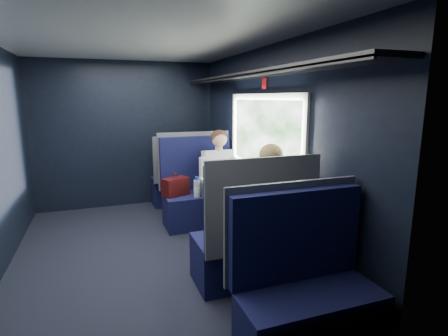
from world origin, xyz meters
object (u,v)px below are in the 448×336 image
object	(u,v)px
seat_row_front	(184,180)
woman	(268,202)
seat_bay_near	(198,194)
seat_row_back	(306,294)
seat_bay_far	(251,242)
cup	(238,172)
bottle_small	(247,172)
table	(235,191)
man	(220,174)
laptop	(257,178)

from	to	relation	value
seat_row_front	woman	world-z (taller)	woman
seat_bay_near	seat_row_back	distance (m)	2.67
woman	seat_bay_far	bearing A→B (deg)	-146.18
cup	woman	bearing A→B (deg)	-97.71
seat_row_front	cup	size ratio (longest dim) A/B	11.74
seat_bay_near	bottle_small	bearing A→B (deg)	-53.31
table	cup	bearing A→B (deg)	63.13
table	seat_bay_far	world-z (taller)	seat_bay_far
seat_bay_far	woman	bearing A→B (deg)	33.82
seat_bay_near	man	xyz separation A→B (m)	(0.27, -0.17, 0.30)
seat_bay_near	man	size ratio (longest dim) A/B	0.95
seat_row_front	laptop	size ratio (longest dim) A/B	3.57
seat_row_back	seat_row_front	bearing A→B (deg)	90.00
table	seat_bay_near	world-z (taller)	seat_bay_near
seat_row_back	bottle_small	world-z (taller)	seat_row_back
seat_bay_far	laptop	world-z (taller)	seat_bay_far
laptop	cup	bearing A→B (deg)	96.21
seat_row_front	man	world-z (taller)	man
woman	bottle_small	distance (m)	0.98
seat_bay_near	laptop	size ratio (longest dim) A/B	3.88
laptop	cup	world-z (taller)	laptop
table	man	xyz separation A→B (m)	(0.07, 0.70, 0.06)
table	seat_bay_far	distance (m)	0.93
seat_row_back	seat_bay_far	bearing A→B (deg)	90.00
man	woman	distance (m)	1.41
table	man	distance (m)	0.70
cup	seat_bay_far	bearing A→B (deg)	-107.14
table	seat_row_front	distance (m)	1.82
man	woman	world-z (taller)	same
man	bottle_small	world-z (taller)	man
woman	seat_row_front	bearing A→B (deg)	95.70
table	woman	bearing A→B (deg)	-84.55
seat_bay_far	seat_row_front	distance (m)	2.67
seat_bay_near	bottle_small	distance (m)	0.88
seat_bay_far	bottle_small	xyz separation A→B (m)	(0.45, 1.12, 0.42)
seat_bay_far	cup	bearing A→B (deg)	72.86
man	woman	bearing A→B (deg)	-90.00
seat_row_front	table	bearing A→B (deg)	-84.20
seat_row_back	cup	xyz separation A→B (m)	(0.41, 2.24, 0.38)
man	bottle_small	bearing A→B (deg)	-66.15
table	laptop	world-z (taller)	laptop
woman	seat_bay_near	bearing A→B (deg)	99.54
seat_bay_far	table	bearing A→B (deg)	78.22
seat_bay_near	cup	xyz separation A→B (m)	(0.42, -0.43, 0.37)
cup	laptop	bearing A→B (deg)	-83.79
man	cup	xyz separation A→B (m)	(0.16, -0.26, 0.07)
seat_bay_near	woman	distance (m)	1.63
table	seat_row_back	bearing A→B (deg)	-95.80
seat_bay_near	woman	xyz separation A→B (m)	(0.27, -1.58, 0.31)
seat_row_front	bottle_small	size ratio (longest dim) A/B	5.68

